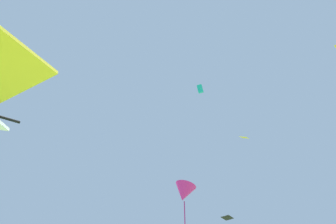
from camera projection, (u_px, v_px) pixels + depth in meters
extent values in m
pyramid|color=yellow|center=(244.00, 137.00, 19.86)|extent=(0.82, 0.86, 0.36)
pyramid|color=black|center=(227.00, 217.00, 21.94)|extent=(1.14, 1.12, 0.36)
cone|color=#DB2393|center=(184.00, 193.00, 16.23)|extent=(1.75, 1.86, 1.53)
cylinder|color=#991867|center=(185.00, 218.00, 15.51)|extent=(0.06, 0.06, 1.88)
cube|color=#19B2AD|center=(200.00, 89.00, 33.08)|extent=(0.77, 1.04, 1.15)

